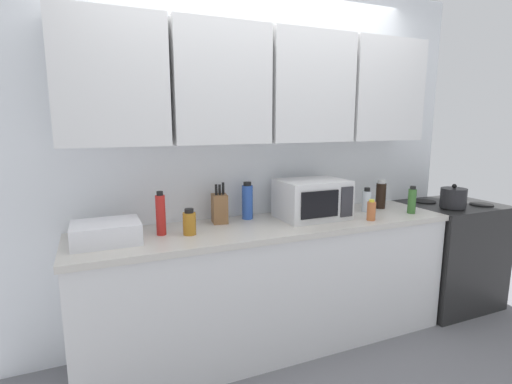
% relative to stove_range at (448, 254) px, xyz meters
% --- Properties ---
extents(wall_back_with_cabinets, '(3.51, 0.38, 2.60)m').
position_rel_stove_range_xyz_m(wall_back_with_cabinets, '(-1.71, 0.25, 1.13)').
color(wall_back_with_cabinets, white).
rests_on(wall_back_with_cabinets, ground_plane).
extents(counter_run, '(2.64, 0.63, 0.90)m').
position_rel_stove_range_xyz_m(counter_run, '(-1.71, 0.02, -0.00)').
color(counter_run, silver).
rests_on(counter_run, ground_plane).
extents(stove_range, '(0.76, 0.64, 0.91)m').
position_rel_stove_range_xyz_m(stove_range, '(0.00, 0.00, 0.00)').
color(stove_range, black).
rests_on(stove_range, ground_plane).
extents(kettle, '(0.20, 0.20, 0.19)m').
position_rel_stove_range_xyz_m(kettle, '(-0.17, -0.14, 0.54)').
color(kettle, black).
rests_on(kettle, stove_range).
extents(microwave, '(0.48, 0.37, 0.28)m').
position_rel_stove_range_xyz_m(microwave, '(-1.37, 0.05, 0.59)').
color(microwave, silver).
rests_on(microwave, counter_run).
extents(dish_rack, '(0.38, 0.30, 0.12)m').
position_rel_stove_range_xyz_m(dish_rack, '(-2.77, 0.02, 0.51)').
color(dish_rack, silver).
rests_on(dish_rack, counter_run).
extents(knife_block, '(0.12, 0.13, 0.28)m').
position_rel_stove_range_xyz_m(knife_block, '(-2.03, 0.19, 0.55)').
color(knife_block, brown).
rests_on(knife_block, counter_run).
extents(bottle_amber_vinegar, '(0.08, 0.08, 0.16)m').
position_rel_stove_range_xyz_m(bottle_amber_vinegar, '(-2.29, -0.01, 0.52)').
color(bottle_amber_vinegar, '#AD701E').
rests_on(bottle_amber_vinegar, counter_run).
extents(bottle_spice_jar, '(0.06, 0.06, 0.15)m').
position_rel_stove_range_xyz_m(bottle_spice_jar, '(-1.02, -0.17, 0.52)').
color(bottle_spice_jar, '#BC6638').
rests_on(bottle_spice_jar, counter_run).
extents(bottle_clear_tall, '(0.07, 0.07, 0.19)m').
position_rel_stove_range_xyz_m(bottle_clear_tall, '(-0.87, 0.06, 0.54)').
color(bottle_clear_tall, silver).
rests_on(bottle_clear_tall, counter_run).
extents(bottle_green_oil, '(0.06, 0.06, 0.21)m').
position_rel_stove_range_xyz_m(bottle_green_oil, '(-0.59, -0.12, 0.55)').
color(bottle_green_oil, '#386B2D').
rests_on(bottle_green_oil, counter_run).
extents(bottle_soy_dark, '(0.08, 0.08, 0.23)m').
position_rel_stove_range_xyz_m(bottle_soy_dark, '(-0.69, 0.11, 0.56)').
color(bottle_soy_dark, black).
rests_on(bottle_soy_dark, counter_run).
extents(bottle_blue_cleaner, '(0.08, 0.08, 0.27)m').
position_rel_stove_range_xyz_m(bottle_blue_cleaner, '(-1.81, 0.21, 0.58)').
color(bottle_blue_cleaner, '#2D56B7').
rests_on(bottle_blue_cleaner, counter_run).
extents(bottle_red_sauce, '(0.06, 0.06, 0.27)m').
position_rel_stove_range_xyz_m(bottle_red_sauce, '(-2.45, 0.05, 0.58)').
color(bottle_red_sauce, red).
rests_on(bottle_red_sauce, counter_run).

